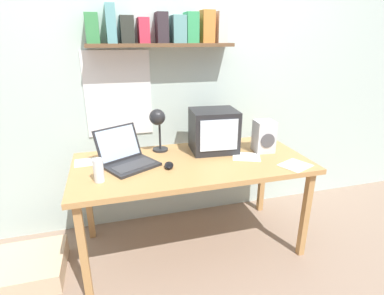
% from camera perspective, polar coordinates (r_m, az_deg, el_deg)
% --- Properties ---
extents(ground_plane, '(12.00, 12.00, 0.00)m').
position_cam_1_polar(ground_plane, '(2.46, 0.00, -17.96)').
color(ground_plane, gray).
extents(back_wall, '(5.60, 0.24, 2.60)m').
position_cam_1_polar(back_wall, '(2.43, -3.46, 15.18)').
color(back_wall, silver).
rests_on(back_wall, ground_plane).
extents(corner_desk, '(1.62, 0.76, 0.71)m').
position_cam_1_polar(corner_desk, '(2.12, 0.00, -3.99)').
color(corner_desk, '#B8854C').
rests_on(corner_desk, ground_plane).
extents(crt_monitor, '(0.35, 0.32, 0.31)m').
position_cam_1_polar(crt_monitor, '(2.25, 4.15, 3.24)').
color(crt_monitor, '#232326').
rests_on(crt_monitor, corner_desk).
extents(laptop, '(0.43, 0.44, 0.24)m').
position_cam_1_polar(laptop, '(2.07, -12.47, -1.54)').
color(laptop, '#232326').
rests_on(laptop, corner_desk).
extents(desk_lamp, '(0.14, 0.18, 0.34)m').
position_cam_1_polar(desk_lamp, '(2.17, -6.54, 4.92)').
color(desk_lamp, '#232326').
rests_on(desk_lamp, corner_desk).
extents(juice_glass, '(0.06, 0.06, 0.14)m').
position_cam_1_polar(juice_glass, '(1.86, -17.35, -4.39)').
color(juice_glass, white).
rests_on(juice_glass, corner_desk).
extents(space_heater, '(0.15, 0.16, 0.24)m').
position_cam_1_polar(space_heater, '(2.30, 13.54, 2.09)').
color(space_heater, silver).
rests_on(space_heater, corner_desk).
extents(computer_mouse, '(0.08, 0.12, 0.03)m').
position_cam_1_polar(computer_mouse, '(1.99, -4.42, -3.39)').
color(computer_mouse, black).
rests_on(computer_mouse, corner_desk).
extents(loose_paper_near_laptop, '(0.24, 0.23, 0.00)m').
position_cam_1_polar(loose_paper_near_laptop, '(2.14, 19.07, -3.23)').
color(loose_paper_near_laptop, white).
rests_on(loose_paper_near_laptop, corner_desk).
extents(printed_handout, '(0.25, 0.16, 0.00)m').
position_cam_1_polar(printed_handout, '(2.19, -18.28, -2.53)').
color(printed_handout, white).
rests_on(printed_handout, corner_desk).
extents(open_notebook, '(0.24, 0.23, 0.00)m').
position_cam_1_polar(open_notebook, '(2.20, 10.30, -1.73)').
color(open_notebook, white).
rests_on(open_notebook, corner_desk).
extents(floor_cushion, '(0.44, 0.44, 0.14)m').
position_cam_1_polar(floor_cushion, '(2.42, -28.51, -19.45)').
color(floor_cushion, '#CEAF8D').
rests_on(floor_cushion, ground_plane).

